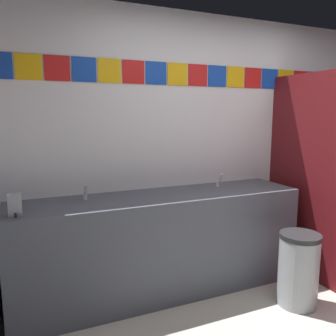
{
  "coord_description": "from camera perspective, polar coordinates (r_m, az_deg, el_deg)",
  "views": [
    {
      "loc": [
        -1.78,
        -1.34,
        1.59
      ],
      "look_at": [
        -0.78,
        1.0,
        1.18
      ],
      "focal_mm": 36.07,
      "sensor_mm": 36.0,
      "label": 1
    }
  ],
  "objects": [
    {
      "name": "wall_back",
      "position": [
        3.48,
        7.66,
        3.77
      ],
      "size": [
        4.06,
        0.09,
        2.53
      ],
      "color": "silver",
      "rests_on": "ground_plane"
    },
    {
      "name": "vanity_counter",
      "position": [
        3.07,
        -1.09,
        -12.55
      ],
      "size": [
        2.54,
        0.59,
        0.89
      ],
      "color": "#4C515B",
      "rests_on": "ground_plane"
    },
    {
      "name": "faucet_left",
      "position": [
        2.84,
        -13.8,
        -4.24
      ],
      "size": [
        0.04,
        0.1,
        0.14
      ],
      "color": "silver",
      "rests_on": "vanity_counter"
    },
    {
      "name": "faucet_right",
      "position": [
        3.29,
        8.61,
        -2.28
      ],
      "size": [
        0.04,
        0.1,
        0.14
      ],
      "color": "silver",
      "rests_on": "vanity_counter"
    },
    {
      "name": "soap_dispenser",
      "position": [
        2.55,
        -24.46,
        -5.75
      ],
      "size": [
        0.09,
        0.09,
        0.16
      ],
      "color": "gray",
      "rests_on": "vanity_counter"
    },
    {
      "name": "trash_bin",
      "position": [
        3.13,
        21.16,
        -15.67
      ],
      "size": [
        0.33,
        0.33,
        0.62
      ],
      "color": "#999EA3",
      "rests_on": "ground_plane"
    }
  ]
}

